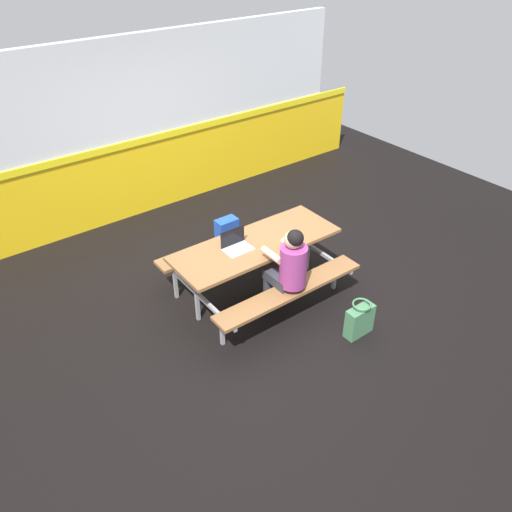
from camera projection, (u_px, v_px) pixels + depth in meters
name	position (u px, v px, depth m)	size (l,w,h in m)	color
ground_plane	(264.00, 290.00, 6.46)	(10.00, 10.00, 0.02)	black
accent_backdrop	(150.00, 131.00, 7.56)	(8.00, 0.14, 2.60)	yellow
picnic_table_main	(256.00, 254.00, 6.07)	(2.04, 1.57, 0.74)	brown
student_nearer	(288.00, 266.00, 5.64)	(0.36, 0.53, 1.21)	#2D2D38
laptop_silver	(236.00, 245.00, 5.85)	(0.32, 0.22, 0.22)	silver
backpack_dark	(227.00, 233.00, 7.14)	(0.30, 0.22, 0.44)	#1E47B2
tote_bag_bright	(359.00, 320.00, 5.67)	(0.34, 0.21, 0.43)	#3F724C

